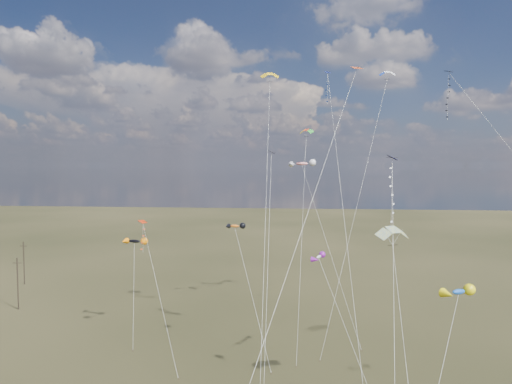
# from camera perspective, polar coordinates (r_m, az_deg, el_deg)

# --- Properties ---
(utility_pole_near) EXTENTS (1.40, 0.20, 8.00)m
(utility_pole_near) POSITION_cam_1_polar(r_m,az_deg,el_deg) (80.14, -27.63, -10.05)
(utility_pole_near) COLOR black
(utility_pole_near) RESTS_ON ground
(utility_pole_far) EXTENTS (1.40, 0.20, 8.00)m
(utility_pole_far) POSITION_cam_1_polar(r_m,az_deg,el_deg) (95.89, -27.02, -7.87)
(utility_pole_far) COLOR black
(utility_pole_far) RESTS_ON ground
(diamond_black_high) EXTENTS (17.87, 21.73, 33.87)m
(diamond_black_high) POSITION_cam_1_polar(r_m,az_deg,el_deg) (61.16, 24.27, 9.38)
(diamond_black_high) COLOR black
(diamond_black_high) RESTS_ON ground
(diamond_navy_tall) EXTENTS (2.74, 25.80, 34.59)m
(diamond_navy_tall) POSITION_cam_1_polar(r_m,az_deg,el_deg) (59.91, 9.22, 10.41)
(diamond_navy_tall) COLOR #0E1755
(diamond_navy_tall) RESTS_ON ground
(diamond_black_mid) EXTENTS (0.85, 16.49, 23.90)m
(diamond_black_mid) POSITION_cam_1_polar(r_m,az_deg,el_deg) (50.78, 1.72, -2.28)
(diamond_black_mid) COLOR black
(diamond_black_mid) RESTS_ON ground
(diamond_red_low) EXTENTS (7.72, 10.46, 15.30)m
(diamond_red_low) POSITION_cam_1_polar(r_m,az_deg,el_deg) (58.32, -13.77, -6.15)
(diamond_red_low) COLOR #BE2506
(diamond_red_low) RESTS_ON ground
(diamond_navy_right) EXTENTS (2.23, 13.17, 22.95)m
(diamond_navy_right) POSITION_cam_1_polar(r_m,az_deg,el_deg) (39.52, 16.62, -1.23)
(diamond_navy_right) COLOR #100F49
(diamond_navy_right) RESTS_ON ground
(diamond_orange_center) EXTENTS (11.98, 24.17, 31.42)m
(diamond_orange_center) POSITION_cam_1_polar(r_m,az_deg,el_deg) (36.70, 8.10, 2.26)
(diamond_orange_center) COLOR #EE4F18
(diamond_orange_center) RESTS_ON ground
(parafoil_yellow) EXTENTS (2.46, 23.96, 34.43)m
(parafoil_yellow) POSITION_cam_1_polar(r_m,az_deg,el_deg) (60.00, 1.74, 14.38)
(parafoil_yellow) COLOR yellow
(parafoil_yellow) RESTS_ON ground
(parafoil_blue_white) EXTENTS (11.09, 17.19, 35.94)m
(parafoil_blue_white) POSITION_cam_1_polar(r_m,az_deg,el_deg) (69.36, 16.04, 13.99)
(parafoil_blue_white) COLOR #1B3FB0
(parafoil_blue_white) RESTS_ON ground
(parafoil_striped) EXTENTS (3.43, 12.90, 17.16)m
(parafoil_striped) POSITION_cam_1_polar(r_m,az_deg,el_deg) (42.36, 16.76, -4.57)
(parafoil_striped) COLOR yellow
(parafoil_striped) RESTS_ON ground
(parafoil_tricolor) EXTENTS (2.34, 17.98, 27.71)m
(parafoil_tricolor) POSITION_cam_1_polar(r_m,az_deg,el_deg) (65.93, 6.29, 7.53)
(parafoil_tricolor) COLOR yellow
(parafoil_tricolor) RESTS_ON ground
(novelty_black_orange) EXTENTS (4.16, 8.05, 12.53)m
(novelty_black_orange) POSITION_cam_1_polar(r_m,az_deg,el_deg) (63.36, -14.97, -5.98)
(novelty_black_orange) COLOR black
(novelty_black_orange) RESTS_ON ground
(novelty_orange_black) EXTENTS (6.91, 11.97, 14.73)m
(novelty_orange_black) POSITION_cam_1_polar(r_m,az_deg,el_deg) (59.28, -2.65, -4.35)
(novelty_orange_black) COLOR orange
(novelty_orange_black) RESTS_ON ground
(novelty_white_purple) EXTENTS (5.80, 9.34, 12.48)m
(novelty_white_purple) POSITION_cam_1_polar(r_m,az_deg,el_deg) (50.88, 7.89, -8.10)
(novelty_white_purple) COLOR silver
(novelty_white_purple) RESTS_ON ground
(novelty_redwhite_stripe) EXTENTS (9.16, 18.38, 23.04)m
(novelty_redwhite_stripe) POSITION_cam_1_polar(r_m,az_deg,el_deg) (71.69, 5.77, 3.50)
(novelty_redwhite_stripe) COLOR red
(novelty_redwhite_stripe) RESTS_ON ground
(novelty_blue_yellow) EXTENTS (6.38, 8.14, 13.67)m
(novelty_blue_yellow) POSITION_cam_1_polar(r_m,az_deg,el_deg) (35.82, 23.98, -11.43)
(novelty_blue_yellow) COLOR #154CB0
(novelty_blue_yellow) RESTS_ON ground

